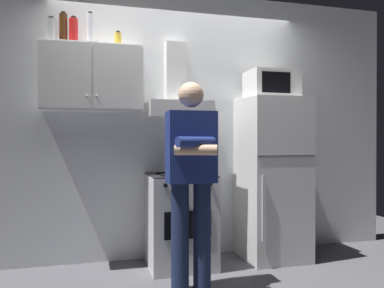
{
  "coord_description": "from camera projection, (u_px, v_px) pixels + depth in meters",
  "views": [
    {
      "loc": [
        -0.86,
        -3.26,
        1.18
      ],
      "look_at": [
        0.0,
        0.0,
        1.15
      ],
      "focal_mm": 35.82,
      "sensor_mm": 36.0,
      "label": 1
    }
  ],
  "objects": [
    {
      "name": "bottle_rum_dark",
      "position": [
        63.0,
        29.0,
        3.47
      ],
      "size": [
        0.07,
        0.07,
        0.3
      ],
      "color": "#47230F",
      "rests_on": "upper_cabinet"
    },
    {
      "name": "bottle_vodka_clear",
      "position": [
        90.0,
        30.0,
        3.5
      ],
      "size": [
        0.07,
        0.07,
        0.31
      ],
      "color": "silver",
      "rests_on": "upper_cabinet"
    },
    {
      "name": "microwave",
      "position": [
        271.0,
        85.0,
        3.85
      ],
      "size": [
        0.48,
        0.37,
        0.28
      ],
      "color": "silver",
      "rests_on": "refrigerator"
    },
    {
      "name": "bottle_soda_red",
      "position": [
        74.0,
        31.0,
        3.48
      ],
      "size": [
        0.08,
        0.08,
        0.26
      ],
      "color": "red",
      "rests_on": "upper_cabinet"
    },
    {
      "name": "refrigerator",
      "position": [
        272.0,
        178.0,
        3.84
      ],
      "size": [
        0.6,
        0.62,
        1.6
      ],
      "color": "silver",
      "rests_on": "ground_plane"
    },
    {
      "name": "upper_cabinet",
      "position": [
        92.0,
        78.0,
        3.51
      ],
      "size": [
        0.9,
        0.37,
        0.6
      ],
      "color": "white"
    },
    {
      "name": "cooking_pot",
      "position": [
        197.0,
        168.0,
        3.52
      ],
      "size": [
        0.29,
        0.19,
        0.11
      ],
      "color": "#B7BABF",
      "rests_on": "stove_oven"
    },
    {
      "name": "range_hood",
      "position": [
        177.0,
        98.0,
        3.72
      ],
      "size": [
        0.6,
        0.44,
        0.75
      ],
      "color": "white"
    },
    {
      "name": "person_standing",
      "position": [
        191.0,
        176.0,
        3.0
      ],
      "size": [
        0.38,
        0.33,
        1.64
      ],
      "color": "#192342",
      "rests_on": "ground_plane"
    },
    {
      "name": "stove_oven",
      "position": [
        180.0,
        220.0,
        3.6
      ],
      "size": [
        0.6,
        0.62,
        0.87
      ],
      "color": "silver",
      "rests_on": "ground_plane"
    },
    {
      "name": "bottle_spice_jar",
      "position": [
        118.0,
        40.0,
        3.53
      ],
      "size": [
        0.06,
        0.06,
        0.14
      ],
      "color": "gold",
      "rests_on": "upper_cabinet"
    },
    {
      "name": "bottle_canister_steel",
      "position": [
        51.0,
        31.0,
        3.4
      ],
      "size": [
        0.09,
        0.09,
        0.23
      ],
      "color": "#B2B5BA",
      "rests_on": "upper_cabinet"
    },
    {
      "name": "ground_plane",
      "position": [
        192.0,
        274.0,
        3.38
      ],
      "size": [
        7.0,
        7.0,
        0.0
      ],
      "primitive_type": "plane",
      "color": "#4C4C51"
    },
    {
      "name": "back_wall_tiled",
      "position": [
        177.0,
        124.0,
        3.95
      ],
      "size": [
        4.8,
        0.1,
        2.7
      ],
      "primitive_type": "cube",
      "color": "white",
      "rests_on": "ground_plane"
    }
  ]
}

